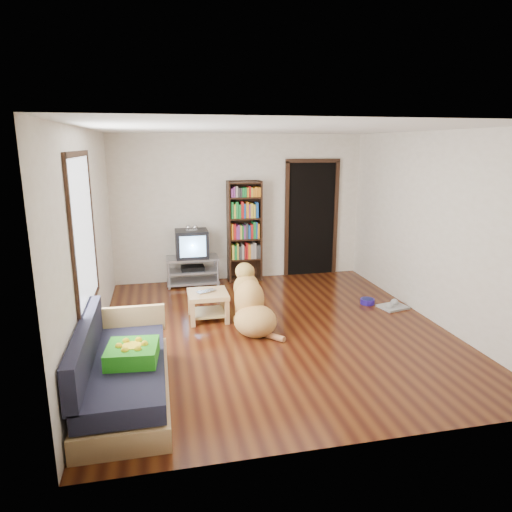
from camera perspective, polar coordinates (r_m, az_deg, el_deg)
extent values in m
plane|color=#51240D|center=(6.22, 2.23, -9.08)|extent=(5.00, 5.00, 0.00)
plane|color=white|center=(5.74, 2.48, 15.61)|extent=(5.00, 5.00, 0.00)
plane|color=silver|center=(8.25, -2.02, 5.99)|extent=(4.50, 0.00, 4.50)
plane|color=silver|center=(3.55, 12.52, -4.84)|extent=(4.50, 0.00, 4.50)
plane|color=silver|center=(5.72, -20.06, 1.68)|extent=(0.00, 5.00, 5.00)
plane|color=silver|center=(6.76, 21.18, 3.34)|extent=(0.00, 5.00, 5.00)
cube|color=green|center=(4.55, -15.19, -11.64)|extent=(0.51, 0.51, 0.16)
imported|color=silver|center=(6.41, -6.03, -4.52)|extent=(0.34, 0.29, 0.02)
cylinder|color=#26148B|center=(7.34, 13.76, -5.52)|extent=(0.22, 0.22, 0.08)
cube|color=#A5A5A5|center=(7.27, 16.75, -6.10)|extent=(0.46, 0.40, 0.03)
cube|color=white|center=(5.19, -20.78, 2.72)|extent=(0.02, 1.30, 1.60)
cube|color=black|center=(5.11, -21.51, 11.78)|extent=(0.03, 1.42, 0.06)
cube|color=black|center=(5.40, -19.99, -5.85)|extent=(0.03, 1.42, 0.06)
cube|color=black|center=(4.51, -21.95, 1.07)|extent=(0.03, 0.06, 1.70)
cube|color=black|center=(5.87, -19.78, 4.00)|extent=(0.03, 0.06, 1.70)
cube|color=black|center=(8.62, 6.91, 4.55)|extent=(0.90, 0.02, 2.10)
cube|color=black|center=(8.46, 3.85, 4.45)|extent=(0.07, 0.05, 2.14)
cube|color=black|center=(8.77, 9.91, 4.61)|extent=(0.07, 0.05, 2.14)
cube|color=black|center=(8.50, 7.15, 11.74)|extent=(1.03, 0.05, 0.07)
cube|color=#99999E|center=(8.05, -7.97, -0.27)|extent=(0.90, 0.45, 0.04)
cube|color=#99999E|center=(8.11, -7.92, -1.85)|extent=(0.86, 0.42, 0.03)
cube|color=#99999E|center=(8.17, -7.87, -3.13)|extent=(0.90, 0.45, 0.04)
cylinder|color=#99999E|center=(7.90, -10.84, -2.39)|extent=(0.04, 0.04, 0.50)
cylinder|color=#99999E|center=(7.96, -4.79, -2.06)|extent=(0.04, 0.04, 0.50)
cylinder|color=#99999E|center=(8.29, -10.92, -1.63)|extent=(0.04, 0.04, 0.50)
cylinder|color=#99999E|center=(8.34, -5.15, -1.33)|extent=(0.04, 0.04, 0.50)
cube|color=black|center=(8.10, -7.93, -1.51)|extent=(0.40, 0.30, 0.07)
cube|color=black|center=(8.00, -8.03, 1.54)|extent=(0.55, 0.48, 0.48)
cube|color=black|center=(8.19, -8.14, 1.83)|extent=(0.40, 0.14, 0.36)
cube|color=#8CBFF2|center=(7.76, -7.89, 1.16)|extent=(0.44, 0.02, 0.36)
cube|color=silver|center=(7.90, -8.06, 3.24)|extent=(0.20, 0.07, 0.02)
sphere|color=silver|center=(7.89, -8.51, 3.54)|extent=(0.09, 0.09, 0.09)
sphere|color=silver|center=(7.89, -7.64, 3.58)|extent=(0.09, 0.09, 0.09)
cube|color=black|center=(8.12, -3.43, 2.99)|extent=(0.03, 0.30, 1.80)
cube|color=black|center=(8.23, 0.50, 3.16)|extent=(0.03, 0.30, 1.80)
cube|color=black|center=(8.31, -1.64, 3.25)|extent=(0.60, 0.02, 1.80)
cube|color=black|center=(8.38, -1.42, -2.78)|extent=(0.56, 0.28, 0.02)
cube|color=black|center=(8.28, -1.43, -0.32)|extent=(0.56, 0.28, 0.03)
cube|color=black|center=(8.20, -1.45, 2.18)|extent=(0.56, 0.28, 0.02)
cube|color=black|center=(8.13, -1.46, 4.74)|extent=(0.56, 0.28, 0.02)
cube|color=black|center=(8.08, -1.48, 7.33)|extent=(0.56, 0.28, 0.02)
cube|color=black|center=(8.06, -1.49, 9.17)|extent=(0.56, 0.28, 0.02)
cube|color=tan|center=(4.76, -15.87, -15.75)|extent=(0.80, 1.80, 0.22)
cube|color=#1E1E2D|center=(4.66, -16.05, -13.39)|extent=(0.74, 1.74, 0.18)
cube|color=#1E1E2D|center=(4.59, -20.59, -10.47)|extent=(0.12, 1.74, 0.40)
cube|color=tan|center=(5.38, -15.63, -7.63)|extent=(0.80, 0.06, 0.30)
cube|color=#D8B56E|center=(6.45, -6.05, -4.78)|extent=(0.55, 0.55, 0.06)
cube|color=tan|center=(6.54, -5.99, -7.02)|extent=(0.45, 0.45, 0.03)
cube|color=tan|center=(6.28, -7.91, -7.30)|extent=(0.06, 0.06, 0.34)
cube|color=tan|center=(6.33, -3.64, -7.03)|extent=(0.06, 0.06, 0.34)
cube|color=tan|center=(6.72, -8.23, -5.89)|extent=(0.06, 0.06, 0.34)
cube|color=tan|center=(6.77, -4.24, -5.65)|extent=(0.06, 0.06, 0.34)
ellipsoid|color=tan|center=(6.02, -0.09, -8.10)|extent=(0.65, 0.69, 0.41)
ellipsoid|color=tan|center=(6.14, -0.84, -5.42)|extent=(0.46, 0.50, 0.55)
ellipsoid|color=#BC8C48|center=(6.19, -1.21, -3.95)|extent=(0.40, 0.37, 0.39)
ellipsoid|color=#B59345|center=(6.19, -1.43, -1.93)|extent=(0.30, 0.32, 0.24)
ellipsoid|color=tan|center=(6.32, -1.83, -1.87)|extent=(0.14, 0.23, 0.10)
sphere|color=black|center=(6.41, -2.13, -1.64)|extent=(0.05, 0.05, 0.05)
ellipsoid|color=tan|center=(6.13, -2.11, -2.22)|extent=(0.07, 0.09, 0.17)
ellipsoid|color=tan|center=(6.19, -0.47, -2.05)|extent=(0.07, 0.09, 0.17)
cylinder|color=tan|center=(6.37, -2.27, -6.40)|extent=(0.11, 0.15, 0.45)
cylinder|color=tan|center=(6.42, -0.81, -6.22)|extent=(0.11, 0.15, 0.45)
sphere|color=tan|center=(6.48, -2.41, -7.88)|extent=(0.11, 0.11, 0.11)
sphere|color=#D9B653|center=(6.54, -0.97, -7.68)|extent=(0.11, 0.11, 0.11)
cylinder|color=#C17D4A|center=(5.92, 1.99, -9.98)|extent=(0.31, 0.35, 0.09)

